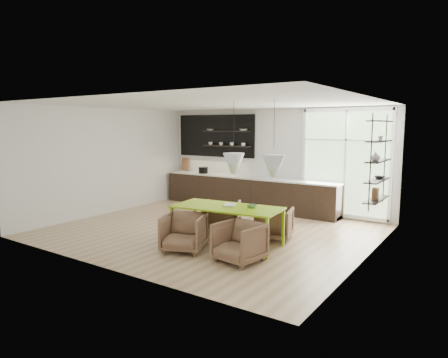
% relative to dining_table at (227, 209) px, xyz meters
% --- Properties ---
extents(room, '(7.02, 6.01, 2.91)m').
position_rel_dining_table_xyz_m(room, '(-0.35, 1.81, 0.72)').
color(room, tan).
rests_on(room, ground).
extents(kitchen_run, '(5.54, 0.69, 2.75)m').
position_rel_dining_table_xyz_m(kitchen_run, '(-1.63, 3.41, -0.14)').
color(kitchen_run, black).
rests_on(kitchen_run, ground).
extents(right_shelving, '(0.26, 1.22, 1.90)m').
position_rel_dining_table_xyz_m(right_shelving, '(2.43, 1.89, 0.91)').
color(right_shelving, black).
rests_on(right_shelving, ground).
extents(dining_table, '(2.28, 1.22, 0.80)m').
position_rel_dining_table_xyz_m(dining_table, '(0.00, 0.00, 0.00)').
color(dining_table, '#81B40C').
rests_on(dining_table, ground).
extents(armchair_back_left, '(1.07, 1.08, 0.74)m').
position_rel_dining_table_xyz_m(armchair_back_left, '(-0.58, 0.66, -0.37)').
color(armchair_back_left, brown).
rests_on(armchair_back_left, ground).
extents(armchair_back_right, '(0.89, 0.91, 0.68)m').
position_rel_dining_table_xyz_m(armchair_back_right, '(0.59, 0.95, -0.40)').
color(armchair_back_right, brown).
rests_on(armchair_back_right, ground).
extents(armchair_front_left, '(1.02, 1.03, 0.73)m').
position_rel_dining_table_xyz_m(armchair_front_left, '(-0.48, -0.79, -0.38)').
color(armchair_front_left, brown).
rests_on(armchair_front_left, ground).
extents(armchair_front_right, '(0.86, 0.88, 0.71)m').
position_rel_dining_table_xyz_m(armchair_front_right, '(0.74, -0.72, -0.39)').
color(armchair_front_right, brown).
rests_on(armchair_front_right, ground).
extents(wire_stool, '(0.35, 0.35, 0.44)m').
position_rel_dining_table_xyz_m(wire_stool, '(-1.11, -0.11, -0.46)').
color(wire_stool, black).
rests_on(wire_stool, ground).
extents(table_book, '(0.33, 0.37, 0.03)m').
position_rel_dining_table_xyz_m(table_book, '(-0.11, 0.05, 0.07)').
color(table_book, white).
rests_on(table_book, dining_table).
extents(table_bowl, '(0.24, 0.24, 0.06)m').
position_rel_dining_table_xyz_m(table_bowl, '(0.46, 0.19, 0.08)').
color(table_bowl, '#5C8953').
rests_on(table_bowl, dining_table).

